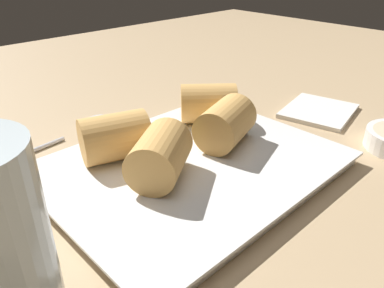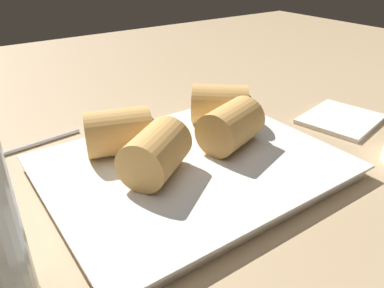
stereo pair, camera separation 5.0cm
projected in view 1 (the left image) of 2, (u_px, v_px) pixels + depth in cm
name	position (u px, v px, depth cm)	size (l,w,h in cm)	color
table_surface	(184.00, 166.00, 43.24)	(180.00, 140.00, 2.00)	tan
serving_plate	(192.00, 167.00, 39.70)	(29.69, 23.37, 1.50)	white
roll_front_left	(119.00, 136.00, 38.88)	(8.14, 6.84, 4.93)	#DBA356
roll_front_right	(227.00, 122.00, 41.97)	(8.14, 6.83, 4.93)	#DBA356
roll_back_left	(212.00, 103.00, 46.98)	(8.38, 8.18, 4.93)	#DBA356
roll_back_right	(161.00, 153.00, 35.69)	(8.41, 7.89, 4.93)	#DBA356
spoon	(87.00, 126.00, 48.90)	(18.91, 3.96, 1.39)	silver
napkin	(319.00, 111.00, 54.20)	(12.01, 10.80, 0.60)	silver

